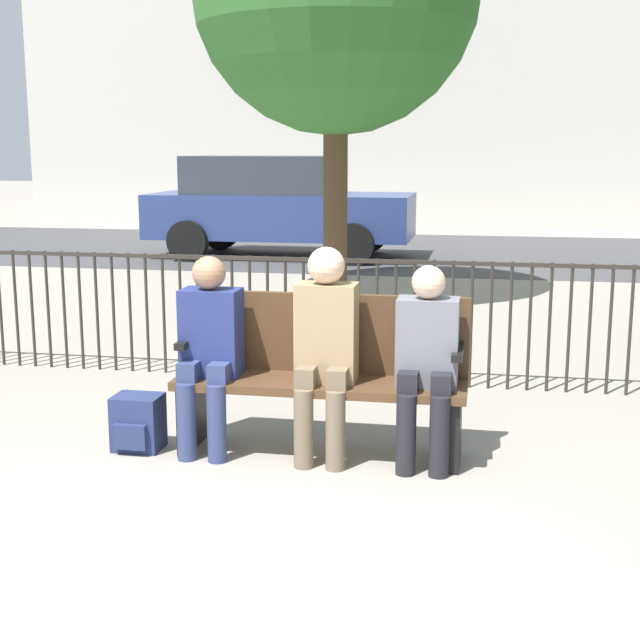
# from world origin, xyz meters

# --- Properties ---
(ground_plane) EXTENTS (80.00, 80.00, 0.00)m
(ground_plane) POSITION_xyz_m (0.00, 0.00, 0.00)
(ground_plane) COLOR gray
(park_bench) EXTENTS (1.67, 0.45, 0.92)m
(park_bench) POSITION_xyz_m (0.00, 1.77, 0.49)
(park_bench) COLOR #4C331E
(park_bench) RESTS_ON ground
(seated_person_0) EXTENTS (0.34, 0.39, 1.15)m
(seated_person_0) POSITION_xyz_m (-0.64, 1.64, 0.64)
(seated_person_0) COLOR navy
(seated_person_0) RESTS_ON ground
(seated_person_1) EXTENTS (0.34, 0.39, 1.22)m
(seated_person_1) POSITION_xyz_m (0.04, 1.64, 0.68)
(seated_person_1) COLOR brown
(seated_person_1) RESTS_ON ground
(seated_person_2) EXTENTS (0.34, 0.39, 1.13)m
(seated_person_2) POSITION_xyz_m (0.61, 1.64, 0.63)
(seated_person_2) COLOR black
(seated_person_2) RESTS_ON ground
(backpack) EXTENTS (0.28, 0.26, 0.33)m
(backpack) POSITION_xyz_m (-1.08, 1.58, 0.16)
(backpack) COLOR navy
(backpack) RESTS_ON ground
(fence_railing) EXTENTS (9.01, 0.03, 0.95)m
(fence_railing) POSITION_xyz_m (-0.02, 3.35, 0.56)
(fence_railing) COLOR #2D2823
(fence_railing) RESTS_ON ground
(street_surface) EXTENTS (24.00, 6.00, 0.01)m
(street_surface) POSITION_xyz_m (0.00, 12.00, 0.00)
(street_surface) COLOR #3D3D3F
(street_surface) RESTS_ON ground
(parked_car_0) EXTENTS (4.20, 1.94, 1.62)m
(parked_car_0) POSITION_xyz_m (-2.46, 10.90, 0.84)
(parked_car_0) COLOR navy
(parked_car_0) RESTS_ON ground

